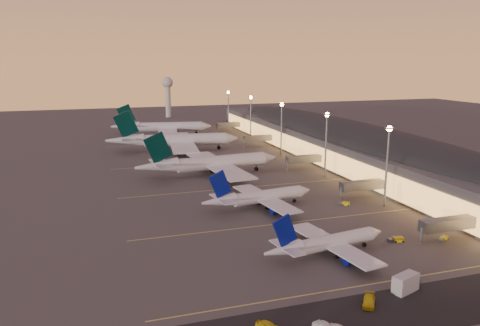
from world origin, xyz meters
name	(u,v)px	position (x,y,z in m)	size (l,w,h in m)	color
ground	(280,217)	(0.00, 0.00, 0.00)	(700.00, 700.00, 0.00)	#43413E
airliner_narrow_south	(327,243)	(-0.24, -28.90, 3.14)	(33.97, 30.64, 12.14)	silver
airliner_narrow_north	(259,197)	(-2.90, 10.52, 3.53)	(38.22, 34.43, 13.65)	silver
airliner_wide_near	(210,163)	(-7.01, 56.80, 4.95)	(60.10, 54.99, 19.22)	silver
airliner_wide_mid	(174,140)	(-11.64, 112.92, 5.54)	(67.31, 61.71, 21.53)	silver
airliner_wide_far	(162,127)	(-9.39, 167.14, 5.06)	(61.28, 56.53, 19.66)	silver
terminal_building	(341,139)	(61.84, 72.47, 8.78)	(56.35, 255.00, 17.46)	#48494D
light_masts	(299,125)	(36.00, 65.00, 17.55)	(2.20, 217.20, 25.90)	gray
radar_tower	(168,90)	(10.00, 260.00, 21.87)	(9.00, 9.00, 32.50)	silver
service_lane	(397,312)	(0.00, -56.00, 0.01)	(260.00, 16.00, 0.01)	black
lane_markings	(239,184)	(0.00, 40.00, 0.01)	(90.00, 180.36, 0.00)	#D8C659
baggage_tug_a	(396,240)	(21.14, -26.67, 0.54)	(4.23, 2.39, 1.19)	yellow
baggage_tug_b	(443,238)	(33.47, -29.57, 0.43)	(3.39, 2.45, 0.94)	yellow
baggage_tug_c	(344,204)	(24.44, 4.90, 0.48)	(3.73, 3.07, 1.06)	yellow
catering_truck_a	(406,283)	(6.70, -49.69, 1.71)	(6.94, 4.44, 3.65)	silver
service_van_b	(268,326)	(-24.99, -54.19, 0.77)	(1.82, 4.52, 1.54)	yellow
service_van_d	(369,301)	(-3.55, -52.14, 0.78)	(2.18, 5.37, 1.56)	yellow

